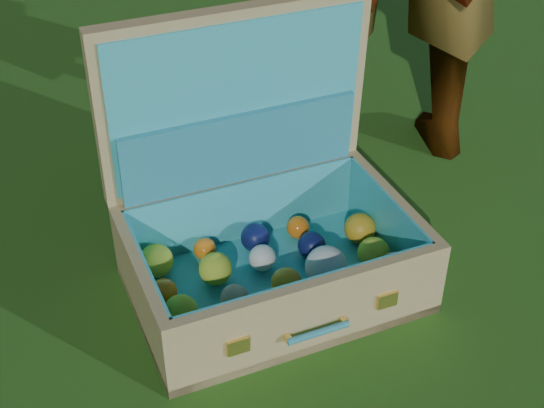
{
  "coord_description": "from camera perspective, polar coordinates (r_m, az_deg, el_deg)",
  "views": [
    {
      "loc": [
        0.08,
        -1.0,
        1.09
      ],
      "look_at": [
        0.14,
        0.27,
        0.17
      ],
      "focal_mm": 50.0,
      "sensor_mm": 36.0,
      "label": 1
    }
  ],
  "objects": [
    {
      "name": "ground",
      "position": [
        1.48,
        -5.13,
        -11.83
      ],
      "size": [
        60.0,
        60.0,
        0.0
      ],
      "primitive_type": "plane",
      "color": "#215114",
      "rests_on": "ground"
    },
    {
      "name": "suitcase",
      "position": [
        1.57,
        -0.72,
        -0.85
      ],
      "size": [
        0.69,
        0.59,
        0.56
      ],
      "rotation": [
        0.0,
        0.0,
        0.36
      ],
      "color": "tan",
      "rests_on": "ground"
    }
  ]
}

